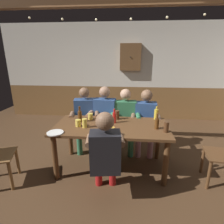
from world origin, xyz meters
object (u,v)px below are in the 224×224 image
object	(u,v)px
person_4	(105,152)
pint_glass_2	(166,127)
person_0	(85,116)
bottle_3	(156,114)
pint_glass_5	(117,115)
person_2	(125,118)
pint_glass_1	(112,132)
bottle_2	(157,123)
plate_0	(55,133)
bottle_1	(114,117)
table_candle	(110,116)
pint_glass_4	(103,118)
dining_table	(111,132)
pint_glass_3	(90,116)
pint_glass_6	(85,123)
pint_glass_0	(78,123)
bottle_0	(80,116)
person_1	(104,116)
wall_dart_cabinet	(130,57)
person_3	(145,118)

from	to	relation	value
person_4	pint_glass_2	world-z (taller)	person_4
person_0	pint_glass_2	bearing A→B (deg)	137.35
bottle_3	pint_glass_5	size ratio (longest dim) A/B	1.50
person_0	person_2	world-z (taller)	person_0
bottle_3	pint_glass_1	world-z (taller)	bottle_3
bottle_2	pint_glass_5	xyz separation A→B (m)	(-0.61, 0.37, -0.02)
plate_0	bottle_3	xyz separation A→B (m)	(1.48, 0.72, 0.08)
bottle_3	pint_glass_1	distance (m)	1.01
bottle_1	table_candle	bearing A→B (deg)	114.51
person_4	pint_glass_4	size ratio (longest dim) A/B	8.50
person_2	person_0	bearing A→B (deg)	-1.88
dining_table	pint_glass_4	size ratio (longest dim) A/B	12.44
person_2	bottle_2	distance (m)	0.90
pint_glass_1	pint_glass_3	distance (m)	0.76
person_0	pint_glass_6	distance (m)	0.82
dining_table	person_0	size ratio (longest dim) A/B	1.45
bottle_1	dining_table	bearing A→B (deg)	-106.79
person_2	pint_glass_5	size ratio (longest dim) A/B	7.82
person_4	plate_0	bearing A→B (deg)	150.26
person_2	pint_glass_0	size ratio (longest dim) A/B	11.07
pint_glass_1	bottle_3	bearing A→B (deg)	46.98
table_candle	bottle_0	size ratio (longest dim) A/B	0.31
person_0	bottle_2	size ratio (longest dim) A/B	5.03
pint_glass_2	person_2	bearing A→B (deg)	125.52
bottle_0	bottle_3	xyz separation A→B (m)	(1.25, 0.24, -0.01)
bottle_2	pint_glass_0	size ratio (longest dim) A/B	2.23
plate_0	dining_table	bearing A→B (deg)	25.91
pint_glass_1	pint_glass_4	xyz separation A→B (m)	(-0.19, 0.50, 0.01)
pint_glass_1	pint_glass_5	xyz separation A→B (m)	(0.03, 0.67, 0.01)
bottle_0	pint_glass_3	bearing A→B (deg)	41.62
table_candle	pint_glass_5	size ratio (longest dim) A/B	0.52
plate_0	bottle_2	bearing A→B (deg)	11.64
person_2	table_candle	xyz separation A→B (m)	(-0.26, -0.33, 0.13)
person_1	plate_0	size ratio (longest dim) A/B	5.34
person_1	pint_glass_1	size ratio (longest dim) A/B	9.90
person_4	pint_glass_6	world-z (taller)	person_4
person_0	person_2	size ratio (longest dim) A/B	1.01
person_2	wall_dart_cabinet	bearing A→B (deg)	-93.76
person_0	bottle_0	bearing A→B (deg)	84.56
person_3	person_0	bearing A→B (deg)	4.38
person_2	bottle_0	world-z (taller)	person_2
person_4	pint_glass_4	distance (m)	0.82
person_1	person_4	distance (m)	1.35
person_4	pint_glass_2	xyz separation A→B (m)	(0.81, 0.49, 0.16)
dining_table	pint_glass_0	xyz separation A→B (m)	(-0.50, -0.08, 0.16)
pint_glass_6	pint_glass_0	bearing A→B (deg)	162.68
bottle_2	pint_glass_0	bearing A→B (deg)	-179.39
pint_glass_0	pint_glass_6	bearing A→B (deg)	-17.32
bottle_1	wall_dart_cabinet	xyz separation A→B (m)	(0.24, 2.37, 0.90)
bottle_3	pint_glass_5	world-z (taller)	bottle_3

